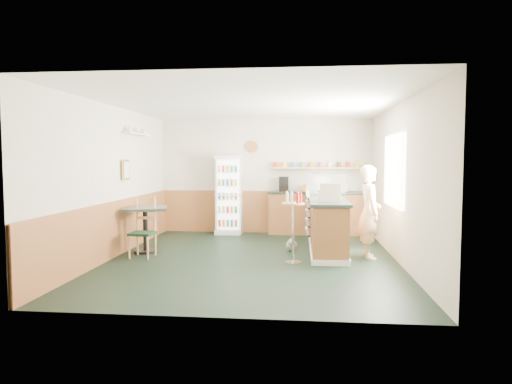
# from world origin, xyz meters

# --- Properties ---
(ground) EXTENTS (6.00, 6.00, 0.00)m
(ground) POSITION_xyz_m (0.00, 0.00, 0.00)
(ground) COLOR black
(ground) RESTS_ON ground
(room_envelope) EXTENTS (5.04, 6.02, 2.72)m
(room_envelope) POSITION_xyz_m (-0.23, 0.73, 1.52)
(room_envelope) COLOR beige
(room_envelope) RESTS_ON ground
(service_counter) EXTENTS (0.68, 3.01, 1.01)m
(service_counter) POSITION_xyz_m (1.35, 1.07, 0.46)
(service_counter) COLOR #945D2F
(service_counter) RESTS_ON ground
(back_counter) EXTENTS (2.24, 0.42, 1.69)m
(back_counter) POSITION_xyz_m (1.19, 2.80, 0.55)
(back_counter) COLOR #945D2F
(back_counter) RESTS_ON ground
(drinks_fridge) EXTENTS (0.61, 0.53, 1.84)m
(drinks_fridge) POSITION_xyz_m (-0.83, 2.74, 0.92)
(drinks_fridge) COLOR silver
(drinks_fridge) RESTS_ON ground
(display_case) EXTENTS (0.78, 0.41, 0.44)m
(display_case) POSITION_xyz_m (1.35, 1.64, 1.23)
(display_case) COLOR silver
(display_case) RESTS_ON service_counter
(cash_register) EXTENTS (0.43, 0.44, 0.23)m
(cash_register) POSITION_xyz_m (1.35, 0.14, 1.12)
(cash_register) COLOR beige
(cash_register) RESTS_ON service_counter
(shopkeeper) EXTENTS (0.45, 0.59, 1.64)m
(shopkeeper) POSITION_xyz_m (2.05, 0.28, 0.82)
(shopkeeper) COLOR tan
(shopkeeper) RESTS_ON ground
(condiment_stand) EXTENTS (0.38, 0.38, 1.19)m
(condiment_stand) POSITION_xyz_m (0.73, -0.24, 0.78)
(condiment_stand) COLOR silver
(condiment_stand) RESTS_ON ground
(newspaper_rack) EXTENTS (0.09, 0.45, 0.89)m
(newspaper_rack) POSITION_xyz_m (0.99, 1.25, 0.67)
(newspaper_rack) COLOR black
(newspaper_rack) RESTS_ON ground
(cafe_table) EXTENTS (0.96, 0.96, 0.86)m
(cafe_table) POSITION_xyz_m (-2.05, 0.39, 0.60)
(cafe_table) COLOR black
(cafe_table) RESTS_ON ground
(cafe_chair) EXTENTS (0.43, 0.43, 1.07)m
(cafe_chair) POSITION_xyz_m (-1.96, 0.05, 0.56)
(cafe_chair) COLOR black
(cafe_chair) RESTS_ON ground
(dog_doorstop) EXTENTS (0.22, 0.28, 0.26)m
(dog_doorstop) POSITION_xyz_m (0.68, 0.74, 0.12)
(dog_doorstop) COLOR gray
(dog_doorstop) RESTS_ON ground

